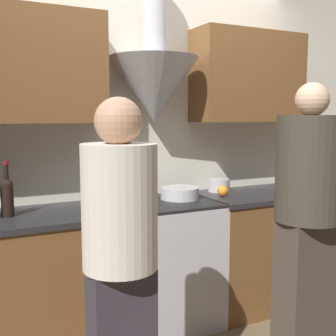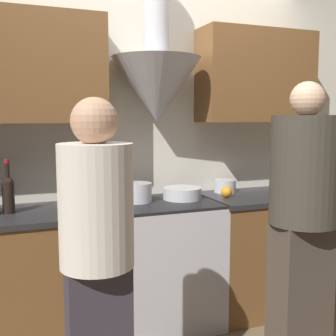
{
  "view_description": "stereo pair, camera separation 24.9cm",
  "coord_description": "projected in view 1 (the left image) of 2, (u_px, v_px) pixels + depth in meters",
  "views": [
    {
      "loc": [
        -1.24,
        -2.31,
        1.49
      ],
      "look_at": [
        0.0,
        0.21,
        1.15
      ],
      "focal_mm": 45.0,
      "sensor_mm": 36.0,
      "label": 1
    },
    {
      "loc": [
        -1.01,
        -2.41,
        1.49
      ],
      "look_at": [
        0.0,
        0.21,
        1.15
      ],
      "focal_mm": 45.0,
      "sensor_mm": 36.0,
      "label": 2
    }
  ],
  "objects": [
    {
      "name": "person_foreground_right",
      "position": [
        307.0,
        219.0,
        2.36
      ],
      "size": [
        0.37,
        0.37,
        1.68
      ],
      "color": "#473D33",
      "rests_on": "ground_plane"
    },
    {
      "name": "wine_bottle_9",
      "position": [
        7.0,
        195.0,
        2.5
      ],
      "size": [
        0.07,
        0.07,
        0.33
      ],
      "color": "black",
      "rests_on": "counter_left"
    },
    {
      "name": "saucepan",
      "position": [
        219.0,
        185.0,
        3.35
      ],
      "size": [
        0.17,
        0.17,
        0.1
      ],
      "color": "silver",
      "rests_on": "counter_right"
    },
    {
      "name": "counter_right",
      "position": [
        256.0,
        247.0,
        3.37
      ],
      "size": [
        0.95,
        0.62,
        0.9
      ],
      "color": "brown",
      "rests_on": "ground_plane"
    },
    {
      "name": "mixing_bowl",
      "position": [
        180.0,
        193.0,
        3.05
      ],
      "size": [
        0.28,
        0.28,
        0.08
      ],
      "color": "silver",
      "rests_on": "stove_range"
    },
    {
      "name": "orange_fruit",
      "position": [
        223.0,
        191.0,
        3.14
      ],
      "size": [
        0.08,
        0.08,
        0.08
      ],
      "color": "orange",
      "rests_on": "counter_right"
    },
    {
      "name": "stock_pot",
      "position": [
        136.0,
        193.0,
        2.92
      ],
      "size": [
        0.2,
        0.2,
        0.13
      ],
      "color": "silver",
      "rests_on": "stove_range"
    },
    {
      "name": "wall_back",
      "position": [
        132.0,
        119.0,
        3.06
      ],
      "size": [
        8.4,
        0.63,
        2.6
      ],
      "color": "silver",
      "rests_on": "ground_plane"
    },
    {
      "name": "stove_range",
      "position": [
        162.0,
        263.0,
        3.0
      ],
      "size": [
        0.74,
        0.6,
        0.9
      ],
      "color": "silver",
      "rests_on": "ground_plane"
    },
    {
      "name": "person_foreground_left",
      "position": [
        121.0,
        268.0,
        1.74
      ],
      "size": [
        0.31,
        0.31,
        1.57
      ],
      "color": "#38333D",
      "rests_on": "ground_plane"
    }
  ]
}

